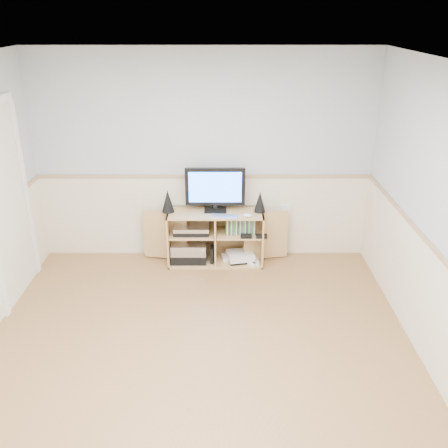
{
  "coord_description": "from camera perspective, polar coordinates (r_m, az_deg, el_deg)",
  "views": [
    {
      "loc": [
        0.23,
        -3.45,
        2.85
      ],
      "look_at": [
        0.24,
        1.2,
        0.85
      ],
      "focal_mm": 40.0,
      "sensor_mm": 36.0,
      "label": 1
    }
  ],
  "objects": [
    {
      "name": "media_cabinet",
      "position": [
        6.06,
        -0.97,
        -1.26
      ],
      "size": [
        1.77,
        0.43,
        0.65
      ],
      "color": "tan",
      "rests_on": "floor"
    },
    {
      "name": "game_consoles",
      "position": [
        6.12,
        1.78,
        -3.74
      ],
      "size": [
        0.46,
        0.32,
        0.11
      ],
      "color": "white",
      "rests_on": "media_cabinet"
    },
    {
      "name": "av_components",
      "position": [
        6.08,
        -3.87,
        -2.44
      ],
      "size": [
        0.51,
        0.31,
        0.47
      ],
      "color": "black",
      "rests_on": "media_cabinet"
    },
    {
      "name": "speaker_right",
      "position": [
        5.88,
        4.12,
        2.54
      ],
      "size": [
        0.13,
        0.13,
        0.25
      ],
      "primitive_type": "cone",
      "color": "black",
      "rests_on": "media_cabinet"
    },
    {
      "name": "wall_outlet",
      "position": [
        6.16,
        7.1,
        1.68
      ],
      "size": [
        0.12,
        0.03,
        0.12
      ],
      "primitive_type": "cube",
      "color": "white",
      "rests_on": "wall_back"
    },
    {
      "name": "speaker_left",
      "position": [
        5.89,
        -6.44,
        2.63
      ],
      "size": [
        0.15,
        0.15,
        0.27
      ],
      "primitive_type": "cone",
      "color": "black",
      "rests_on": "media_cabinet"
    },
    {
      "name": "mouse",
      "position": [
        5.76,
        2.7,
        0.99
      ],
      "size": [
        0.11,
        0.08,
        0.04
      ],
      "primitive_type": "ellipsoid",
      "rotation": [
        0.0,
        0.0,
        -0.2
      ],
      "color": "white",
      "rests_on": "media_cabinet"
    },
    {
      "name": "monitor",
      "position": [
        5.83,
        -1.02,
        4.13
      ],
      "size": [
        0.7,
        0.18,
        0.53
      ],
      "color": "black",
      "rests_on": "media_cabinet"
    },
    {
      "name": "room",
      "position": [
        3.94,
        -4.29,
        -1.28
      ],
      "size": [
        4.04,
        4.54,
        2.54
      ],
      "color": "#A6794A",
      "rests_on": "ground"
    },
    {
      "name": "keyboard",
      "position": [
        5.76,
        0.04,
        0.88
      ],
      "size": [
        0.33,
        0.18,
        0.01
      ],
      "primitive_type": "cube",
      "rotation": [
        0.0,
        0.0,
        -0.19
      ],
      "color": "silver",
      "rests_on": "media_cabinet"
    },
    {
      "name": "game_cases",
      "position": [
        5.94,
        1.94,
        -0.2
      ],
      "size": [
        0.36,
        0.13,
        0.19
      ],
      "primitive_type": "cube",
      "color": "#3F8C3F",
      "rests_on": "media_cabinet"
    }
  ]
}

